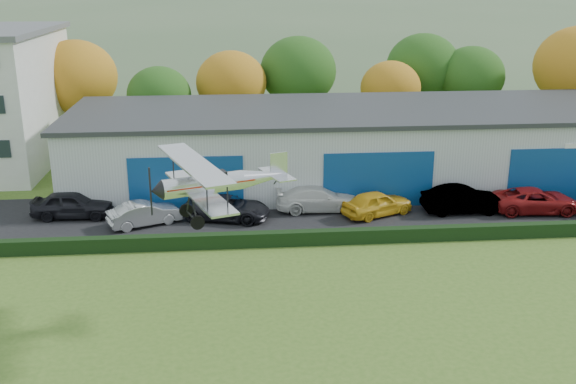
{
  "coord_description": "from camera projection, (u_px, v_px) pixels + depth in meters",
  "views": [
    {
      "loc": [
        -4.24,
        -17.12,
        13.93
      ],
      "look_at": [
        -1.69,
        11.2,
        4.69
      ],
      "focal_mm": 41.14,
      "sensor_mm": 36.0,
      "label": 1
    }
  ],
  "objects": [
    {
      "name": "apron",
      "position": [
        349.0,
        213.0,
        41.02
      ],
      "size": [
        48.0,
        9.0,
        0.05
      ],
      "primitive_type": "cube",
      "color": "black",
      "rests_on": "ground"
    },
    {
      "name": "hedge",
      "position": [
        364.0,
        236.0,
        36.36
      ],
      "size": [
        46.0,
        0.6,
        0.8
      ],
      "primitive_type": "cube",
      "color": "black",
      "rests_on": "ground"
    },
    {
      "name": "hangar",
      "position": [
        360.0,
        144.0,
        46.99
      ],
      "size": [
        40.6,
        12.6,
        5.3
      ],
      "color": "#B2B7BC",
      "rests_on": "ground"
    },
    {
      "name": "tree_belt",
      "position": [
        287.0,
        78.0,
        57.7
      ],
      "size": [
        75.7,
        13.22,
        10.12
      ],
      "color": "#3D2614",
      "rests_on": "ground"
    },
    {
      "name": "distant_hills",
      "position": [
        228.0,
        97.0,
        157.15
      ],
      "size": [
        430.0,
        196.0,
        56.0
      ],
      "color": "#4C6642",
      "rests_on": "ground"
    },
    {
      "name": "car_0",
      "position": [
        72.0,
        204.0,
        39.97
      ],
      "size": [
        4.93,
        2.18,
        1.65
      ],
      "primitive_type": "imported",
      "rotation": [
        0.0,
        0.0,
        1.52
      ],
      "color": "black",
      "rests_on": "apron"
    },
    {
      "name": "car_1",
      "position": [
        144.0,
        214.0,
        38.73
      ],
      "size": [
        4.51,
        3.12,
        1.41
      ],
      "primitive_type": "imported",
      "rotation": [
        0.0,
        0.0,
        2.0
      ],
      "color": "silver",
      "rests_on": "apron"
    },
    {
      "name": "car_2",
      "position": [
        227.0,
        208.0,
        39.69
      ],
      "size": [
        5.54,
        3.53,
        1.42
      ],
      "primitive_type": "imported",
      "rotation": [
        0.0,
        0.0,
        1.33
      ],
      "color": "black",
      "rests_on": "apron"
    },
    {
      "name": "car_3",
      "position": [
        318.0,
        199.0,
        41.2
      ],
      "size": [
        5.28,
        2.19,
        1.53
      ],
      "primitive_type": "imported",
      "rotation": [
        0.0,
        0.0,
        1.58
      ],
      "color": "silver",
      "rests_on": "apron"
    },
    {
      "name": "car_4",
      "position": [
        377.0,
        203.0,
        40.34
      ],
      "size": [
        4.85,
        3.52,
        1.53
      ],
      "primitive_type": "imported",
      "rotation": [
        0.0,
        0.0,
        2.0
      ],
      "color": "gold",
      "rests_on": "apron"
    },
    {
      "name": "car_5",
      "position": [
        463.0,
        200.0,
        40.78
      ],
      "size": [
        5.06,
        1.8,
        1.66
      ],
      "primitive_type": "imported",
      "rotation": [
        0.0,
        0.0,
        1.56
      ],
      "color": "gray",
      "rests_on": "apron"
    },
    {
      "name": "car_6",
      "position": [
        536.0,
        200.0,
        40.92
      ],
      "size": [
        5.51,
        2.82,
        1.49
      ],
      "primitive_type": "imported",
      "rotation": [
        0.0,
        0.0,
        1.5
      ],
      "color": "maroon",
      "rests_on": "apron"
    },
    {
      "name": "biplane",
      "position": [
        215.0,
        181.0,
        26.78
      ],
      "size": [
        5.97,
        6.72,
        2.54
      ],
      "rotation": [
        0.0,
        0.0,
        0.35
      ],
      "color": "silver"
    }
  ]
}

